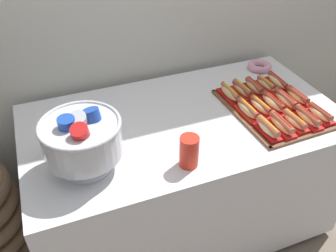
# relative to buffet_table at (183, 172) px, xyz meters

# --- Properties ---
(ground_plane) EXTENTS (10.00, 10.00, 0.00)m
(ground_plane) POSITION_rel_buffet_table_xyz_m (0.00, 0.00, -0.40)
(ground_plane) COLOR #7A6B5B
(buffet_table) EXTENTS (1.56, 0.85, 0.76)m
(buffet_table) POSITION_rel_buffet_table_xyz_m (0.00, 0.00, 0.00)
(buffet_table) COLOR silver
(buffet_table) RESTS_ON ground_plane
(serving_tray) EXTENTS (0.42, 0.54, 0.01)m
(serving_tray) POSITION_rel_buffet_table_xyz_m (0.44, -0.09, 0.36)
(serving_tray) COLOR brown
(serving_tray) RESTS_ON buffet_table
(hot_dog_0) EXTENTS (0.06, 0.16, 0.06)m
(hot_dog_0) POSITION_rel_buffet_table_xyz_m (0.30, -0.26, 0.40)
(hot_dog_0) COLOR #B21414
(hot_dog_0) RESTS_ON serving_tray
(hot_dog_1) EXTENTS (0.06, 0.17, 0.06)m
(hot_dog_1) POSITION_rel_buffet_table_xyz_m (0.37, -0.25, 0.40)
(hot_dog_1) COLOR red
(hot_dog_1) RESTS_ON serving_tray
(hot_dog_2) EXTENTS (0.07, 0.16, 0.06)m
(hot_dog_2) POSITION_rel_buffet_table_xyz_m (0.45, -0.25, 0.40)
(hot_dog_2) COLOR red
(hot_dog_2) RESTS_ON serving_tray
(hot_dog_3) EXTENTS (0.06, 0.18, 0.06)m
(hot_dog_3) POSITION_rel_buffet_table_xyz_m (0.52, -0.25, 0.40)
(hot_dog_3) COLOR red
(hot_dog_3) RESTS_ON serving_tray
(hot_dog_4) EXTENTS (0.07, 0.16, 0.06)m
(hot_dog_4) POSITION_rel_buffet_table_xyz_m (0.60, -0.25, 0.40)
(hot_dog_4) COLOR red
(hot_dog_4) RESTS_ON serving_tray
(hot_dog_5) EXTENTS (0.07, 0.17, 0.06)m
(hot_dog_5) POSITION_rel_buffet_table_xyz_m (0.29, -0.09, 0.40)
(hot_dog_5) COLOR red
(hot_dog_5) RESTS_ON serving_tray
(hot_dog_6) EXTENTS (0.07, 0.16, 0.06)m
(hot_dog_6) POSITION_rel_buffet_table_xyz_m (0.37, -0.09, 0.40)
(hot_dog_6) COLOR #B21414
(hot_dog_6) RESTS_ON serving_tray
(hot_dog_7) EXTENTS (0.07, 0.18, 0.06)m
(hot_dog_7) POSITION_rel_buffet_table_xyz_m (0.44, -0.09, 0.40)
(hot_dog_7) COLOR #B21414
(hot_dog_7) RESTS_ON serving_tray
(hot_dog_8) EXTENTS (0.06, 0.18, 0.06)m
(hot_dog_8) POSITION_rel_buffet_table_xyz_m (0.52, -0.08, 0.40)
(hot_dog_8) COLOR red
(hot_dog_8) RESTS_ON serving_tray
(hot_dog_9) EXTENTS (0.07, 0.16, 0.06)m
(hot_dog_9) POSITION_rel_buffet_table_xyz_m (0.59, -0.08, 0.40)
(hot_dog_9) COLOR #B21414
(hot_dog_9) RESTS_ON serving_tray
(hot_dog_10) EXTENTS (0.07, 0.17, 0.06)m
(hot_dog_10) POSITION_rel_buffet_table_xyz_m (0.29, 0.07, 0.40)
(hot_dog_10) COLOR #B21414
(hot_dog_10) RESTS_ON serving_tray
(hot_dog_11) EXTENTS (0.07, 0.16, 0.06)m
(hot_dog_11) POSITION_rel_buffet_table_xyz_m (0.36, 0.08, 0.40)
(hot_dog_11) COLOR red
(hot_dog_11) RESTS_ON serving_tray
(hot_dog_12) EXTENTS (0.07, 0.16, 0.06)m
(hot_dog_12) POSITION_rel_buffet_table_xyz_m (0.44, 0.08, 0.40)
(hot_dog_12) COLOR #B21414
(hot_dog_12) RESTS_ON serving_tray
(hot_dog_13) EXTENTS (0.07, 0.16, 0.06)m
(hot_dog_13) POSITION_rel_buffet_table_xyz_m (0.51, 0.08, 0.39)
(hot_dog_13) COLOR red
(hot_dog_13) RESTS_ON serving_tray
(hot_dog_14) EXTENTS (0.07, 0.17, 0.06)m
(hot_dog_14) POSITION_rel_buffet_table_xyz_m (0.59, 0.08, 0.40)
(hot_dog_14) COLOR #B21414
(hot_dog_14) RESTS_ON serving_tray
(punch_bowl) EXTENTS (0.32, 0.32, 0.27)m
(punch_bowl) POSITION_rel_buffet_table_xyz_m (-0.51, -0.17, 0.51)
(punch_bowl) COLOR silver
(punch_bowl) RESTS_ON buffet_table
(cup_stack) EXTENTS (0.08, 0.08, 0.14)m
(cup_stack) POSITION_rel_buffet_table_xyz_m (-0.12, -0.30, 0.43)
(cup_stack) COLOR red
(cup_stack) RESTS_ON buffet_table
(donut) EXTENTS (0.14, 0.14, 0.04)m
(donut) POSITION_rel_buffet_table_xyz_m (0.62, 0.30, 0.38)
(donut) COLOR pink
(donut) RESTS_ON buffet_table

